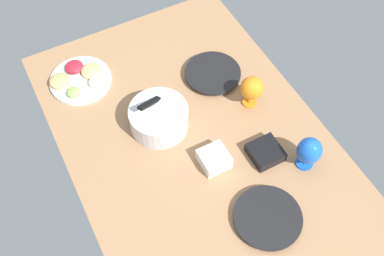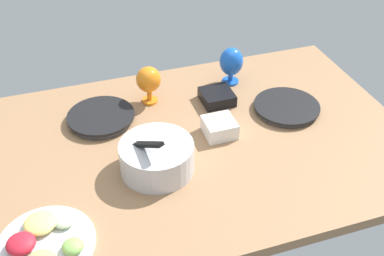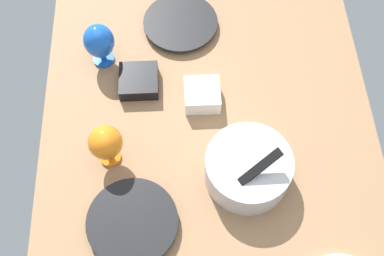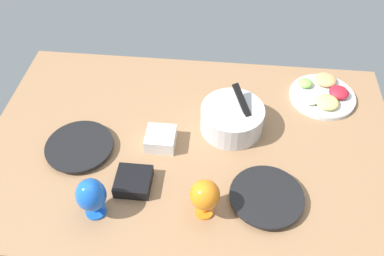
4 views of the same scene
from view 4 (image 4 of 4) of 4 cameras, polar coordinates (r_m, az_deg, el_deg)
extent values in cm
cube|color=#99704C|center=(161.66, -0.19, -2.61)|extent=(160.00, 104.00, 4.00)
cylinder|color=#4C4C51|center=(163.30, -15.27, -2.69)|extent=(23.80, 23.80, 1.61)
cylinder|color=black|center=(162.35, -15.36, -2.40)|extent=(25.87, 25.87, 0.97)
cylinder|color=#4C4C51|center=(145.97, 10.23, -9.61)|extent=(23.59, 23.59, 1.89)
cylinder|color=black|center=(144.73, 10.31, -9.28)|extent=(25.64, 25.64, 1.13)
cylinder|color=silver|center=(162.73, 5.56, 1.32)|extent=(24.85, 24.85, 10.50)
cylinder|color=white|center=(160.51, 5.64, 2.10)|extent=(22.36, 22.36, 1.89)
cube|color=black|center=(158.23, 7.30, 2.89)|extent=(10.90, 17.00, 10.39)
cylinder|color=silver|center=(186.23, 17.59, 4.19)|extent=(27.92, 27.92, 1.80)
ellipsoid|color=red|center=(186.17, 19.69, 4.68)|extent=(8.23, 8.23, 3.79)
ellipsoid|color=#F2A566|center=(191.45, 18.03, 6.40)|extent=(9.49, 9.49, 3.07)
ellipsoid|color=#8CC659|center=(187.13, 15.45, 6.03)|extent=(6.03, 6.03, 3.09)
ellipsoid|color=beige|center=(179.84, 16.12, 3.76)|extent=(6.01, 6.01, 2.54)
ellipsoid|color=#F9E072|center=(180.40, 18.23, 3.43)|extent=(9.52, 9.52, 3.16)
cylinder|color=blue|center=(145.31, -13.16, -11.12)|extent=(7.09, 7.09, 1.00)
cylinder|color=blue|center=(143.64, -13.30, -10.69)|extent=(2.00, 2.00, 3.03)
ellipsoid|color=blue|center=(137.46, -13.83, -9.00)|extent=(9.90, 9.90, 12.07)
cylinder|color=orange|center=(141.59, 1.69, -11.47)|extent=(6.33, 6.33, 1.00)
cylinder|color=orange|center=(139.33, 1.71, -10.90)|extent=(2.00, 2.00, 4.32)
ellipsoid|color=orange|center=(133.19, 1.78, -9.23)|extent=(9.90, 9.90, 10.31)
cube|color=black|center=(147.61, -8.11, -7.34)|extent=(12.41, 12.41, 4.57)
cube|color=tan|center=(146.43, -8.17, -7.00)|extent=(10.18, 10.18, 1.46)
cube|color=white|center=(158.12, -4.36, -1.53)|extent=(11.13, 11.13, 5.95)
cube|color=#F9E072|center=(156.70, -4.40, -1.07)|extent=(9.13, 9.13, 1.91)
camera|label=1|loc=(1.85, -45.16, 51.26)|focal=42.32mm
camera|label=2|loc=(2.35, 18.47, 42.78)|focal=45.23mm
camera|label=3|loc=(1.12, 51.33, 40.42)|focal=44.79mm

